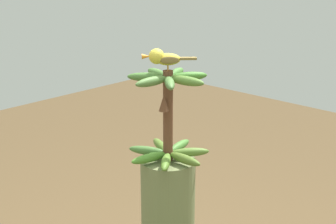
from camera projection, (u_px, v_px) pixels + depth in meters
The scene contains 2 objects.
banana_bunch at pixel (168, 116), 1.81m from camera, with size 0.31×0.30×0.34m.
perched_bird at pixel (163, 58), 1.76m from camera, with size 0.15×0.15×0.08m.
Camera 1 is at (1.26, 1.18, 1.71)m, focal length 53.37 mm.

